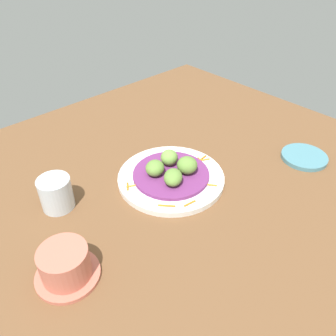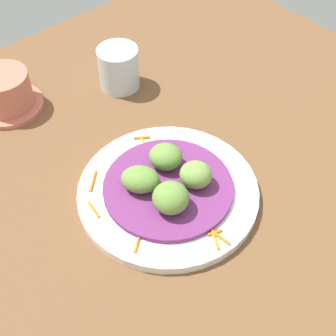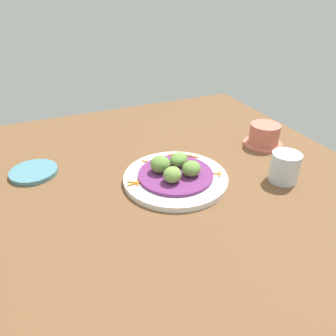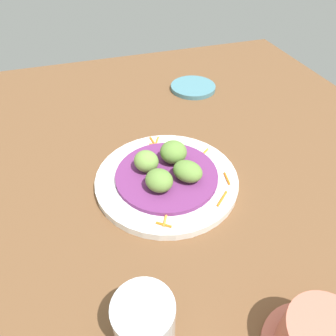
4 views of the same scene
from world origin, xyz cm
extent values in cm
cube|color=brown|center=(0.00, 0.00, 1.00)|extent=(110.00, 110.00, 2.00)
cylinder|color=white|center=(1.17, 5.31, 2.71)|extent=(26.14, 26.14, 1.43)
cylinder|color=#702D6B|center=(1.17, 5.31, 3.83)|extent=(18.69, 18.69, 0.81)
cylinder|color=orange|center=(4.93, 15.79, 3.63)|extent=(2.30, 1.83, 0.40)
cylinder|color=orange|center=(0.69, -4.55, 3.63)|extent=(2.13, 1.08, 0.40)
cylinder|color=orange|center=(-9.06, 9.26, 3.63)|extent=(0.84, 3.10, 0.40)
cylinder|color=orange|center=(4.29, 14.62, 3.63)|extent=(1.86, 3.09, 0.40)
cylinder|color=orange|center=(-8.16, 0.93, 3.63)|extent=(2.27, 1.84, 0.40)
cylinder|color=orange|center=(-0.21, -5.32, 3.63)|extent=(1.85, 2.93, 0.40)
cylinder|color=orange|center=(0.74, -5.57, 3.63)|extent=(0.67, 3.13, 0.40)
cylinder|color=orange|center=(-6.12, 13.51, 3.63)|extent=(3.08, 2.84, 0.40)
ellipsoid|color=olive|center=(-1.15, 2.18, 6.29)|extent=(6.89, 6.91, 4.10)
ellipsoid|color=#759E47|center=(4.30, 2.99, 6.13)|extent=(6.14, 6.22, 3.79)
ellipsoid|color=olive|center=(3.48, 8.45, 6.07)|extent=(6.47, 6.59, 3.67)
ellipsoid|color=olive|center=(-1.97, 7.63, 5.96)|extent=(6.78, 6.95, 3.45)
cylinder|color=teal|center=(-16.55, -27.18, 2.57)|extent=(12.05, 12.05, 1.14)
cylinder|color=silver|center=(11.66, 30.16, 5.76)|extent=(7.18, 7.18, 7.52)
camera|label=1|loc=(-46.22, 50.43, 55.02)|focal=36.33mm
camera|label=2|loc=(-28.08, -27.56, 57.02)|focal=51.59mm
camera|label=3|loc=(61.98, -23.25, 45.69)|focal=33.96mm
camera|label=4|loc=(13.73, 45.65, 43.16)|focal=33.86mm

